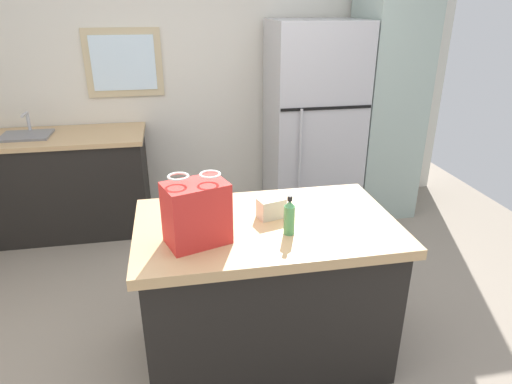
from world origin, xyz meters
name	(u,v)px	position (x,y,z in m)	size (l,w,h in m)	color
ground	(247,350)	(0.00, 0.00, 0.00)	(5.96, 5.96, 0.00)	gray
back_wall	(205,82)	(-0.01, 2.27, 1.26)	(4.96, 0.13, 2.50)	silver
kitchen_island	(266,290)	(0.11, -0.02, 0.44)	(1.40, 0.86, 0.88)	black
refrigerator	(313,123)	(0.95, 1.84, 0.91)	(0.82, 0.74, 1.83)	#B7B7BC
tall_cabinet	(386,97)	(1.65, 1.84, 1.14)	(0.56, 0.67, 2.27)	#9EB2A8
sink_counter	(62,183)	(-1.37, 1.87, 0.46)	(1.51, 0.68, 1.09)	black
shopping_bag	(196,213)	(-0.26, -0.16, 1.04)	(0.34, 0.28, 0.36)	red
small_box	(271,208)	(0.15, 0.04, 0.93)	(0.14, 0.09, 0.11)	beige
bottle	(289,217)	(0.20, -0.16, 0.97)	(0.06, 0.06, 0.21)	#4C9956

